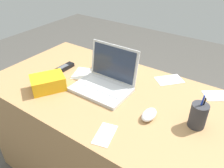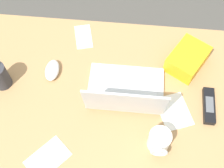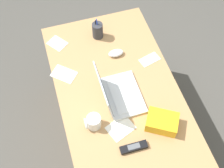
# 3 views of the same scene
# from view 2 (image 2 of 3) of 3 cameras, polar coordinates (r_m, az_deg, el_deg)

# --- Properties ---
(ground_plane) EXTENTS (6.00, 6.00, 0.00)m
(ground_plane) POSITION_cam_2_polar(r_m,az_deg,el_deg) (1.95, 1.05, -11.60)
(ground_plane) COLOR #4C4944
(desk) EXTENTS (1.38, 0.76, 0.72)m
(desk) POSITION_cam_2_polar(r_m,az_deg,el_deg) (1.61, 1.26, -7.68)
(desk) COLOR tan
(desk) RESTS_ON ground
(laptop) EXTENTS (0.32, 0.25, 0.23)m
(laptop) POSITION_cam_2_polar(r_m,az_deg,el_deg) (1.23, 2.52, -1.60)
(laptop) COLOR silver
(laptop) RESTS_ON desk
(computer_mouse) EXTENTS (0.06, 0.11, 0.04)m
(computer_mouse) POSITION_cam_2_polar(r_m,az_deg,el_deg) (1.34, -11.17, 2.56)
(computer_mouse) COLOR white
(computer_mouse) RESTS_ON desk
(coffee_mug_white) EXTENTS (0.08, 0.10, 0.09)m
(coffee_mug_white) POSITION_cam_2_polar(r_m,az_deg,el_deg) (1.16, 8.83, -10.52)
(coffee_mug_white) COLOR white
(coffee_mug_white) RESTS_ON desk
(cordless_phone) EXTENTS (0.05, 0.16, 0.03)m
(cordless_phone) POSITION_cam_2_polar(r_m,az_deg,el_deg) (1.30, 17.71, -3.92)
(cordless_phone) COLOR black
(cordless_phone) RESTS_ON desk
(snack_bag) EXTENTS (0.21, 0.22, 0.08)m
(snack_bag) POSITION_cam_2_polar(r_m,az_deg,el_deg) (1.36, 13.97, 4.58)
(snack_bag) COLOR #F2AD19
(snack_bag) RESTS_ON desk
(paper_note_left) EXTENTS (0.16, 0.18, 0.00)m
(paper_note_left) POSITION_cam_2_polar(r_m,az_deg,el_deg) (1.27, 11.57, -5.05)
(paper_note_left) COLOR white
(paper_note_left) RESTS_ON desk
(paper_note_right) EXTENTS (0.11, 0.15, 0.00)m
(paper_note_right) POSITION_cam_2_polar(r_m,az_deg,el_deg) (1.45, -5.35, 8.84)
(paper_note_right) COLOR white
(paper_note_right) RESTS_ON desk
(paper_note_front) EXTENTS (0.18, 0.19, 0.00)m
(paper_note_front) POSITION_cam_2_polar(r_m,az_deg,el_deg) (1.20, -11.98, -13.49)
(paper_note_front) COLOR white
(paper_note_front) RESTS_ON desk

